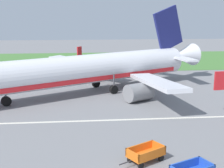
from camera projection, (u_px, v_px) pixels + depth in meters
name	position (u px, v px, depth m)	size (l,w,h in m)	color
grass_strip	(100.00, 60.00, 68.98)	(220.00, 28.00, 0.06)	#477A38
apron_stripe	(124.00, 120.00, 30.28)	(120.00, 0.36, 0.01)	silver
airplane	(95.00, 69.00, 40.48)	(34.62, 28.71, 11.34)	silver
baggage_cart_second_in_row	(146.00, 154.00, 21.56)	(3.43, 2.48, 1.07)	orange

